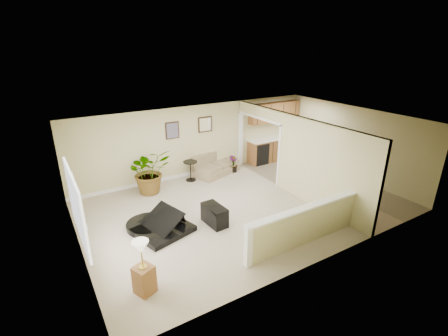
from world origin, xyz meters
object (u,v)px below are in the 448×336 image
loveseat (215,164)px  small_plant (233,165)px  palm_plant (150,171)px  piano (159,213)px  accent_table (190,168)px  piano_bench (214,215)px  lamp_stand (143,271)px

loveseat → small_plant: (0.64, -0.24, -0.10)m
loveseat → palm_plant: bearing=169.9°
small_plant → piano: bearing=-146.9°
loveseat → accent_table: bearing=171.3°
piano_bench → loveseat: (1.77, 3.12, 0.10)m
accent_table → small_plant: size_ratio=1.14×
palm_plant → piano: bearing=-103.7°
accent_table → lamp_stand: 5.44m
piano_bench → accent_table: accent_table is taller
loveseat → small_plant: size_ratio=3.14×
loveseat → palm_plant: (-2.56, -0.36, 0.35)m
loveseat → piano_bench: bearing=-137.7°
piano_bench → small_plant: size_ratio=1.27×
piano → accent_table: piano is taller
small_plant → lamp_stand: 6.51m
lamp_stand → piano: bearing=61.8°
small_plant → lamp_stand: bearing=-137.6°
palm_plant → lamp_stand: size_ratio=1.26×
piano_bench → lamp_stand: (-2.39, -1.51, 0.23)m
loveseat → palm_plant: size_ratio=1.34×
piano_bench → loveseat: loveseat is taller
accent_table → palm_plant: bearing=-173.0°
accent_table → small_plant: 1.71m
accent_table → piano_bench: bearing=-103.7°
accent_table → piano: bearing=-129.4°
accent_table → small_plant: bearing=-2.2°
piano_bench → loveseat: 3.59m
loveseat → lamp_stand: 6.23m
piano_bench → loveseat: bearing=60.4°
loveseat → lamp_stand: lamp_stand is taller
lamp_stand → small_plant: bearing=42.4°
piano → loveseat: 4.13m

